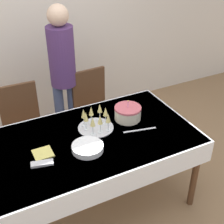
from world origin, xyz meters
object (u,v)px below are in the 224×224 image
birthday_cake (128,113)px  person_standing (63,67)px  plate_stack_main (88,148)px  champagne_tray (96,119)px  dining_chair_far_right (94,108)px  dining_chair_far_left (24,126)px

birthday_cake → person_standing: bearing=108.9°
birthday_cake → plate_stack_main: bearing=-153.3°
champagne_tray → dining_chair_far_right: bearing=68.2°
dining_chair_far_left → champagne_tray: size_ratio=2.99×
birthday_cake → champagne_tray: bearing=-179.7°
dining_chair_far_left → person_standing: (0.53, 0.17, 0.49)m
dining_chair_far_left → champagne_tray: (0.51, -0.72, 0.35)m
birthday_cake → plate_stack_main: size_ratio=0.96×
dining_chair_far_right → plate_stack_main: 1.12m
dining_chair_far_left → plate_stack_main: 1.07m
dining_chair_far_right → champagne_tray: (-0.29, -0.72, 0.35)m
champagne_tray → plate_stack_main: (-0.19, -0.26, -0.07)m
dining_chair_far_left → champagne_tray: 0.95m
person_standing → champagne_tray: bearing=-91.1°
dining_chair_far_left → person_standing: bearing=18.0°
plate_stack_main → person_standing: bearing=79.8°
dining_chair_far_left → person_standing: 0.74m
dining_chair_far_left → plate_stack_main: dining_chair_far_left is taller
champagne_tray → dining_chair_far_left: bearing=125.4°
birthday_cake → person_standing: 0.96m
plate_stack_main → dining_chair_far_right: bearing=63.9°
dining_chair_far_left → dining_chair_far_right: size_ratio=1.00×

